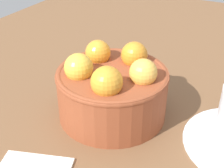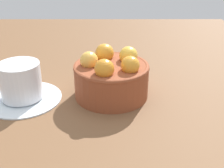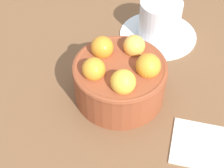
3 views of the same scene
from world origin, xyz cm
name	(u,v)px [view 1 (image 1 of 3)]	position (x,y,z in cm)	size (l,w,h in cm)	color
ground_plane	(112,123)	(0.00, 0.00, -1.76)	(132.69, 92.50, 3.52)	brown
terracotta_bowl	(112,88)	(-0.03, 0.00, 4.48)	(15.76, 15.76, 10.12)	brown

